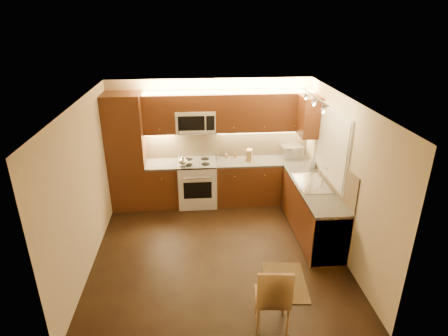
{
  "coord_description": "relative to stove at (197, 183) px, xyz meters",
  "views": [
    {
      "loc": [
        -0.33,
        -5.21,
        3.72
      ],
      "look_at": [
        0.15,
        0.55,
        1.25
      ],
      "focal_mm": 29.92,
      "sensor_mm": 36.0,
      "label": 1
    }
  ],
  "objects": [
    {
      "name": "counter_back_left",
      "position": [
        -0.69,
        0.02,
        0.42
      ],
      "size": [
        0.62,
        0.6,
        0.04
      ],
      "primitive_type": "cube",
      "color": "#353230",
      "rests_on": "base_cab_back_left"
    },
    {
      "name": "ceiling",
      "position": [
        0.3,
        -1.68,
        2.04
      ],
      "size": [
        4.0,
        4.0,
        0.01
      ],
      "primitive_type": "cube",
      "color": "beige",
      "rests_on": "ground"
    },
    {
      "name": "spice_jar_b",
      "position": [
        0.79,
        0.22,
        0.49
      ],
      "size": [
        0.06,
        0.06,
        0.09
      ],
      "primitive_type": "cylinder",
      "rotation": [
        0.0,
        0.0,
        0.21
      ],
      "color": "brown",
      "rests_on": "counter_back_right"
    },
    {
      "name": "window_blinds",
      "position": [
        2.27,
        -1.12,
        1.14
      ],
      "size": [
        0.02,
        1.36,
        1.16
      ],
      "primitive_type": "cube",
      "color": "silver",
      "rests_on": "wall_right"
    },
    {
      "name": "stove",
      "position": [
        0.0,
        0.0,
        0.0
      ],
      "size": [
        0.76,
        0.65,
        0.92
      ],
      "primitive_type": null,
      "color": "silver",
      "rests_on": "floor"
    },
    {
      "name": "track_light_bar",
      "position": [
        1.85,
        -1.27,
        2.0
      ],
      "size": [
        0.04,
        1.2,
        0.03
      ],
      "primitive_type": "cube",
      "color": "silver",
      "rests_on": "ceiling"
    },
    {
      "name": "sink",
      "position": [
        2.0,
        -1.12,
        0.52
      ],
      "size": [
        0.52,
        0.86,
        0.15
      ],
      "primitive_type": null,
      "color": "silver",
      "rests_on": "counter_right"
    },
    {
      "name": "wall_left",
      "position": [
        -1.7,
        -1.68,
        0.79
      ],
      "size": [
        0.01,
        4.0,
        2.5
      ],
      "primitive_type": "cube",
      "color": "beige",
      "rests_on": "ground"
    },
    {
      "name": "knife_block",
      "position": [
        1.06,
        0.04,
        0.56
      ],
      "size": [
        0.15,
        0.19,
        0.23
      ],
      "primitive_type": "cube",
      "rotation": [
        0.0,
        0.0,
        -0.27
      ],
      "color": "#AE864E",
      "rests_on": "counter_back_right"
    },
    {
      "name": "faucet",
      "position": [
        2.18,
        -1.12,
        0.59
      ],
      "size": [
        0.2,
        0.04,
        0.3
      ],
      "primitive_type": null,
      "color": "silver",
      "rests_on": "counter_right"
    },
    {
      "name": "spice_jar_a",
      "position": [
        0.6,
        0.26,
        0.49
      ],
      "size": [
        0.06,
        0.06,
        0.1
      ],
      "primitive_type": "cylinder",
      "rotation": [
        0.0,
        0.0,
        0.25
      ],
      "color": "silver",
      "rests_on": "counter_back_right"
    },
    {
      "name": "wall_back",
      "position": [
        0.3,
        0.32,
        0.79
      ],
      "size": [
        4.0,
        0.01,
        2.5
      ],
      "primitive_type": "cube",
      "color": "beige",
      "rests_on": "ground"
    },
    {
      "name": "base_cab_back_right",
      "position": [
        1.34,
        0.02,
        -0.03
      ],
      "size": [
        1.92,
        0.6,
        0.86
      ],
      "primitive_type": "cube",
      "color": "#4A260F",
      "rests_on": "floor"
    },
    {
      "name": "rug",
      "position": [
        1.23,
        -2.58,
        -0.45
      ],
      "size": [
        0.69,
        0.96,
        0.01
      ],
      "primitive_type": "cube",
      "rotation": [
        0.0,
        0.0,
        -0.1
      ],
      "color": "black",
      "rests_on": "floor"
    },
    {
      "name": "base_cab_right",
      "position": [
        2.0,
        -1.28,
        -0.03
      ],
      "size": [
        0.6,
        2.0,
        0.86
      ],
      "primitive_type": "cube",
      "color": "#4A260F",
      "rests_on": "floor"
    },
    {
      "name": "pantry",
      "position": [
        -1.35,
        0.02,
        0.69
      ],
      "size": [
        0.7,
        0.6,
        2.3
      ],
      "primitive_type": "cube",
      "color": "#4A260F",
      "rests_on": "floor"
    },
    {
      "name": "kettle",
      "position": [
        -0.26,
        -0.18,
        0.57
      ],
      "size": [
        0.2,
        0.2,
        0.23
      ],
      "primitive_type": null,
      "rotation": [
        0.0,
        0.0,
        0.02
      ],
      "color": "silver",
      "rests_on": "stove"
    },
    {
      "name": "wall_front",
      "position": [
        0.3,
        -3.67,
        0.79
      ],
      "size": [
        4.0,
        0.01,
        2.5
      ],
      "primitive_type": "cube",
      "color": "beige",
      "rests_on": "ground"
    },
    {
      "name": "upper_cab_right_corner",
      "position": [
        2.12,
        -0.28,
        1.42
      ],
      "size": [
        0.35,
        0.5,
        0.75
      ],
      "primitive_type": "cube",
      "color": "#4A260F",
      "rests_on": "wall_right"
    },
    {
      "name": "upper_cab_bridge",
      "position": [
        0.0,
        0.15,
        1.63
      ],
      "size": [
        0.76,
        0.35,
        0.31
      ],
      "primitive_type": "cube",
      "color": "#4A260F",
      "rests_on": "wall_back"
    },
    {
      "name": "microwave",
      "position": [
        0.0,
        0.14,
        1.26
      ],
      "size": [
        0.76,
        0.38,
        0.44
      ],
      "primitive_type": null,
      "color": "silver",
      "rests_on": "wall_back"
    },
    {
      "name": "base_cab_back_left",
      "position": [
        -0.69,
        0.02,
        -0.03
      ],
      "size": [
        0.62,
        0.6,
        0.86
      ],
      "primitive_type": "cube",
      "color": "#4A260F",
      "rests_on": "floor"
    },
    {
      "name": "backsplash_back",
      "position": [
        0.65,
        0.31,
        0.74
      ],
      "size": [
        3.3,
        0.02,
        0.6
      ],
      "primitive_type": "cube",
      "color": "tan",
      "rests_on": "wall_back"
    },
    {
      "name": "upper_cab_back_left",
      "position": [
        -0.69,
        0.15,
        1.42
      ],
      "size": [
        0.62,
        0.35,
        0.75
      ],
      "primitive_type": "cube",
      "color": "#4A260F",
      "rests_on": "wall_back"
    },
    {
      "name": "toaster_oven",
      "position": [
        1.95,
        0.15,
        0.57
      ],
      "size": [
        0.45,
        0.36,
        0.25
      ],
      "primitive_type": "cube",
      "rotation": [
        0.0,
        0.0,
        0.11
      ],
      "color": "silver",
      "rests_on": "counter_back_right"
    },
    {
      "name": "counter_right",
      "position": [
        2.0,
        -1.28,
        0.42
      ],
      "size": [
        0.6,
        2.0,
        0.04
      ],
      "primitive_type": "cube",
      "color": "#353230",
      "rests_on": "base_cab_right"
    },
    {
      "name": "floor",
      "position": [
        0.3,
        -1.68,
        -0.46
      ],
      "size": [
        4.0,
        4.0,
        0.01
      ],
      "primitive_type": "cube",
      "color": "black",
      "rests_on": "ground"
    },
    {
      "name": "wall_right",
      "position": [
        2.3,
        -1.68,
        0.79
      ],
      "size": [
        0.01,
        4.0,
        2.5
      ],
      "primitive_type": "cube",
      "color": "beige",
      "rests_on": "ground"
    },
    {
      "name": "counter_back_right",
      "position": [
        1.34,
        0.02,
        0.42
      ],
      "size": [
        1.92,
        0.6,
        0.04
      ],
      "primitive_type": "cube",
      "color": "#353230",
      "rests_on": "base_cab_back_right"
    },
    {
      "name": "window_frame",
      "position": [
        2.29,
        -1.12,
        1.14
      ],
      "size": [
        0.03,
        1.44,
        1.24
      ],
      "primitive_type": "cube",
      "color": "silver",
      "rests_on": "wall_right"
    },
    {
      "name": "spice_jar_d",
      "position": [
        0.62,
        0.21,
        0.48
      ],
      "size": [
        0.06,
        0.06,
        0.08
      ],
      "primitive_type": "cylinder",
      "rotation": [
        0.0,
        0.0,
        -0.36
      ],
      "color": "brown",
      "rests_on": "counter_back_right"
    },
    {
      "name": "upper_cab_back_right",
      "position": [
        1.34,
        0.15,
        1.42
      ],
      "size": [
        1.92,
        0.35,
        0.75
      ],
      "primitive_type": "cube",
      "color": "#4A260F",
      "rests_on": "wall_back"
    },
    {
      "name": "dining_chair",
      "position": [
        0.86,
        -3.34,
        0.01
      ],
      "size": [
        0.46,
        0.46,
        0.95
      ],
      "primitive_type": null,
      "rotation": [
        0.0,
        0.0,
        -0.1
      ],
      "color": "#AE864E",
      "rests_on": "floor"
    },
    {
      "name": "spice_jar_c",
      "position": [
        0.44,
        0.15,
        0.48
      ],
      "size": [
        0.05,
        0.05,
        0.09
      ],
      "primitive_type": "cylinder",
      "rotation": [
        0.0,
        0.0,
        0.08
      ],
      "color": "silver",
      "rests_on": "counter_back_right"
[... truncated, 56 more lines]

